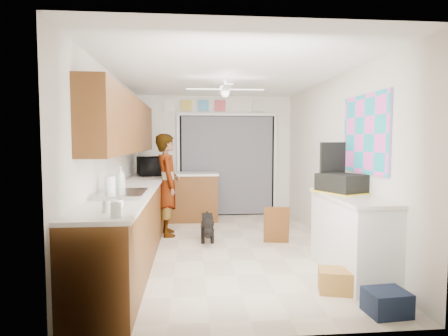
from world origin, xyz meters
name	(u,v)px	position (x,y,z in m)	size (l,w,h in m)	color
floor	(226,248)	(0.00, 0.00, 0.00)	(5.00, 5.00, 0.00)	beige
ceiling	(226,75)	(0.00, 0.00, 2.50)	(5.00, 5.00, 0.00)	white
wall_back	(215,156)	(0.00, 2.50, 1.25)	(3.20, 3.20, 0.00)	silver
wall_front	(257,182)	(0.00, -2.50, 1.25)	(3.20, 3.20, 0.00)	silver
wall_left	(113,164)	(-1.60, 0.00, 1.25)	(5.00, 5.00, 0.00)	silver
wall_right	(334,163)	(1.60, 0.00, 1.25)	(5.00, 5.00, 0.00)	silver
left_base_cabinets	(136,220)	(-1.30, 0.00, 0.45)	(0.60, 4.80, 0.90)	brown
left_countertop	(136,187)	(-1.29, 0.00, 0.92)	(0.62, 4.80, 0.04)	white
upper_cabinets	(126,125)	(-1.44, 0.20, 1.80)	(0.32, 4.00, 0.80)	brown
sink_basin	(123,194)	(-1.29, -1.00, 0.95)	(0.50, 0.76, 0.06)	silver
faucet	(106,186)	(-1.48, -1.00, 1.05)	(0.03, 0.03, 0.22)	silver
peninsula_base	(192,198)	(-0.50, 2.00, 0.45)	(1.00, 0.60, 0.90)	brown
peninsula_top	(192,174)	(-0.50, 2.00, 0.92)	(1.04, 0.64, 0.04)	white
back_opening_recess	(227,166)	(0.25, 2.47, 1.05)	(2.00, 0.06, 2.10)	black
curtain_panel	(227,166)	(0.25, 2.43, 1.05)	(1.90, 0.03, 2.05)	slate
door_trim_left	(178,166)	(-0.77, 2.44, 1.05)	(0.06, 0.04, 2.10)	white
door_trim_right	(275,165)	(1.27, 2.44, 1.05)	(0.06, 0.04, 2.10)	white
door_trim_head	(227,114)	(0.25, 2.44, 2.12)	(2.10, 0.04, 0.06)	white
header_frame_0	(186,105)	(-0.60, 2.47, 2.30)	(0.22, 0.02, 0.22)	gold
header_frame_1	(203,105)	(-0.25, 2.47, 2.30)	(0.22, 0.02, 0.22)	#4F9CD3
header_frame_2	(220,106)	(0.10, 2.47, 2.30)	(0.22, 0.02, 0.22)	#C94B52
header_frame_4	(258,106)	(0.90, 2.47, 2.30)	(0.22, 0.02, 0.22)	silver
route66_sign	(169,105)	(-0.95, 2.47, 2.30)	(0.22, 0.02, 0.26)	silver
right_counter_base	(351,237)	(1.35, -1.20, 0.45)	(0.50, 1.40, 0.90)	white
right_counter_top	(351,197)	(1.34, -1.20, 0.92)	(0.54, 1.44, 0.04)	white
abstract_painting	(365,134)	(1.58, -1.00, 1.65)	(0.03, 1.15, 0.95)	#FF5DD5
ceiling_fan	(225,90)	(0.00, 0.20, 2.32)	(1.14, 1.14, 0.24)	white
microwave	(150,166)	(-1.25, 1.56, 1.11)	(0.61, 0.41, 0.34)	black
soap_bottle	(121,178)	(-1.40, -0.49, 1.09)	(0.12, 0.12, 0.31)	silver
cup	(117,205)	(-1.18, -1.90, 0.99)	(0.12, 0.12, 0.10)	white
jar_a	(116,210)	(-1.12, -2.25, 1.00)	(0.09, 0.09, 0.12)	silver
jar_b	(106,207)	(-1.25, -2.01, 0.99)	(0.07, 0.07, 0.11)	silver
paper_towel_roll	(111,186)	(-1.42, -1.05, 1.06)	(0.11, 0.11, 0.23)	white
suitcase	(341,183)	(1.32, -0.95, 1.05)	(0.39, 0.52, 0.22)	black
suitcase_rim	(341,192)	(1.32, -0.95, 0.94)	(0.44, 0.58, 0.02)	yellow
suitcase_lid	(333,162)	(1.32, -0.66, 1.30)	(0.42, 0.03, 0.50)	black
cardboard_box	(337,281)	(1.00, -1.68, 0.12)	(0.38, 0.28, 0.24)	#A37D33
navy_crate	(387,302)	(1.25, -2.20, 0.11)	(0.36, 0.30, 0.22)	#162138
cabinet_door_panel	(277,225)	(0.78, 0.18, 0.29)	(0.39, 0.03, 0.58)	brown
man	(167,185)	(-0.90, 0.87, 0.84)	(0.61, 0.40, 1.69)	white
dog	(207,227)	(-0.26, 0.43, 0.23)	(0.25, 0.58, 0.46)	black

